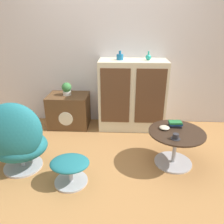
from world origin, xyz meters
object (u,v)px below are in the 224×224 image
at_px(coffee_table, 175,143).
at_px(tv_console, 69,110).
at_px(vase_leftmost, 120,57).
at_px(book_stack, 175,124).
at_px(vase_inner_left, 148,57).
at_px(egg_chair, 16,140).
at_px(ottoman, 70,166).
at_px(potted_plant, 67,89).
at_px(bowl, 164,128).
at_px(teacup, 176,137).
at_px(sideboard, 132,95).

bearing_deg(coffee_table, tv_console, 146.98).
bearing_deg(vase_leftmost, book_stack, -50.91).
relative_size(vase_leftmost, vase_inner_left, 1.05).
bearing_deg(egg_chair, coffee_table, 7.14).
bearing_deg(vase_inner_left, ottoman, -123.14).
xyz_separation_m(egg_chair, potted_plant, (0.29, 1.20, 0.23)).
xyz_separation_m(ottoman, coffee_table, (1.18, 0.40, 0.07)).
bearing_deg(bowl, vase_leftmost, 120.80).
bearing_deg(bowl, potted_plant, 146.29).
bearing_deg(ottoman, book_stack, 24.21).
bearing_deg(egg_chair, ottoman, -15.76).
height_order(tv_console, teacup, tv_console).
height_order(potted_plant, teacup, potted_plant).
bearing_deg(vase_inner_left, tv_console, -179.71).
bearing_deg(teacup, book_stack, 78.61).
height_order(ottoman, bowl, bowl).
distance_m(book_stack, bowl, 0.16).
height_order(tv_console, vase_inner_left, vase_inner_left).
distance_m(vase_inner_left, teacup, 1.35).
bearing_deg(ottoman, coffee_table, 18.86).
bearing_deg(book_stack, teacup, -101.39).
xyz_separation_m(sideboard, teacup, (0.44, -1.15, -0.08)).
xyz_separation_m(potted_plant, bowl, (1.38, -0.92, -0.18)).
bearing_deg(potted_plant, sideboard, 0.09).
bearing_deg(sideboard, potted_plant, -179.91).
height_order(egg_chair, vase_inner_left, vase_inner_left).
xyz_separation_m(tv_console, teacup, (1.45, -1.15, 0.20)).
xyz_separation_m(potted_plant, teacup, (1.46, -1.15, -0.17)).
bearing_deg(bowl, sideboard, 111.09).
height_order(sideboard, ottoman, sideboard).
bearing_deg(potted_plant, vase_inner_left, 0.25).
relative_size(potted_plant, teacup, 1.93).
bearing_deg(bowl, egg_chair, -170.35).
height_order(sideboard, teacup, sideboard).
xyz_separation_m(sideboard, book_stack, (0.50, -0.85, -0.07)).
distance_m(teacup, book_stack, 0.31).
bearing_deg(ottoman, tv_console, 103.35).
relative_size(vase_inner_left, bowl, 1.06).
height_order(ottoman, vase_inner_left, vase_inner_left).
bearing_deg(sideboard, teacup, -69.23).
relative_size(teacup, book_stack, 0.64).
bearing_deg(coffee_table, sideboard, 116.56).
bearing_deg(vase_inner_left, sideboard, -178.98).
bearing_deg(potted_plant, book_stack, -29.14).
distance_m(tv_console, coffee_table, 1.79).
relative_size(tv_console, ottoman, 1.52).
distance_m(sideboard, potted_plant, 1.03).
bearing_deg(sideboard, vase_leftmost, 178.87).
height_order(ottoman, teacup, teacup).
height_order(egg_chair, bowl, egg_chair).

